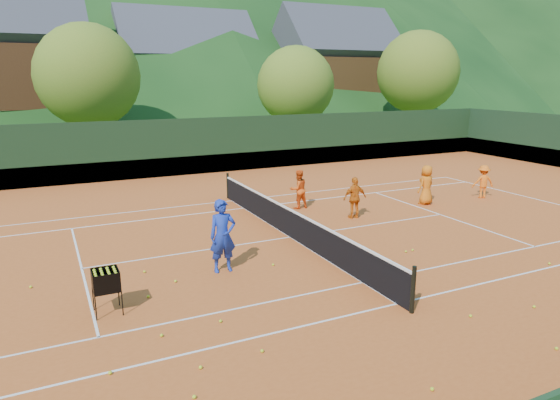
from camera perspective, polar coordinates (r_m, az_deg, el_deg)
name	(u,v)px	position (r m, az deg, el deg)	size (l,w,h in m)	color
ground	(290,238)	(16.37, 1.19, -4.33)	(400.00, 400.00, 0.00)	#2C4B17
clay_court	(290,237)	(16.37, 1.19, -4.30)	(40.00, 24.00, 0.02)	#B44F1D
coach	(223,236)	(13.36, -6.56, -4.10)	(0.72, 0.47, 1.98)	#1932A8
student_a	(298,189)	(19.76, 2.11, 1.25)	(0.76, 0.59, 1.56)	#F65A15
student_b	(355,198)	(18.54, 8.55, 0.24)	(0.91, 0.38, 1.55)	orange
student_c	(426,185)	(21.26, 16.37, 1.67)	(0.79, 0.52, 1.62)	orange
student_d	(483,182)	(23.22, 22.19, 1.96)	(0.92, 0.53, 1.43)	orange
tennis_ball_1	(413,250)	(15.60, 14.91, -5.54)	(0.07, 0.07, 0.07)	#BADF25
tennis_ball_3	(262,351)	(9.90, -2.06, -16.86)	(0.07, 0.07, 0.07)	#BADF25
tennis_ball_4	(162,335)	(10.68, -13.38, -14.82)	(0.07, 0.07, 0.07)	#BADF25
tennis_ball_5	(144,272)	(13.95, -15.23, -7.90)	(0.07, 0.07, 0.07)	#BADF25
tennis_ball_6	(374,277)	(13.37, 10.71, -8.62)	(0.07, 0.07, 0.07)	#BADF25
tennis_ball_8	(221,321)	(11.01, -6.80, -13.58)	(0.07, 0.07, 0.07)	#BADF25
tennis_ball_10	(175,281)	(13.15, -11.86, -9.06)	(0.07, 0.07, 0.07)	#BADF25
tennis_ball_12	(31,287)	(13.99, -26.60, -8.87)	(0.07, 0.07, 0.07)	#BADF25
tennis_ball_13	(148,296)	(12.44, -14.83, -10.61)	(0.07, 0.07, 0.07)	#BADF25
tennis_ball_14	(201,367)	(9.53, -9.07, -18.37)	(0.07, 0.07, 0.07)	#BADF25
tennis_ball_15	(471,316)	(11.90, 20.95, -12.27)	(0.07, 0.07, 0.07)	#BADF25
tennis_ball_16	(432,389)	(9.25, 17.00, -19.96)	(0.07, 0.07, 0.07)	#BADF25
tennis_ball_17	(273,265)	(13.94, -0.80, -7.41)	(0.07, 0.07, 0.07)	#BADF25
tennis_ball_18	(406,251)	(15.42, 14.19, -5.72)	(0.07, 0.07, 0.07)	#BADF25
tennis_ball_19	(194,397)	(8.83, -9.78, -21.30)	(0.07, 0.07, 0.07)	#BADF25
tennis_ball_20	(534,307)	(12.91, 27.04, -10.81)	(0.07, 0.07, 0.07)	#BADF25
tennis_ball_21	(110,373)	(9.76, -18.85, -18.18)	(0.07, 0.07, 0.07)	#BADF25
tennis_ball_22	(557,348)	(11.30, 29.05, -14.61)	(0.07, 0.07, 0.07)	#BADF25
tennis_ball_23	(549,264)	(15.91, 28.43, -6.41)	(0.07, 0.07, 0.07)	#BADF25
court_lines	(290,237)	(16.37, 1.19, -4.25)	(23.83, 11.03, 0.00)	white
tennis_net	(290,222)	(16.22, 1.20, -2.58)	(0.10, 12.07, 1.10)	black
perimeter_fence	(291,200)	(16.02, 1.22, -0.02)	(40.40, 24.24, 3.00)	black
ball_hopper	(106,281)	(11.70, -19.28, -8.76)	(0.57, 0.57, 1.00)	black
chalet_mid	(186,79)	(49.62, -10.68, 13.49)	(12.65, 8.82, 11.45)	beige
chalet_right	(334,76)	(51.53, 6.22, 13.94)	(11.50, 8.82, 11.91)	beige
tree_b	(88,76)	(34.01, -21.07, 13.11)	(6.40, 6.40, 8.40)	#3D2818
tree_c	(296,85)	(37.03, 1.83, 12.98)	(5.60, 5.60, 7.35)	#3F2719
tree_d	(418,72)	(44.61, 15.45, 13.90)	(6.80, 6.80, 8.93)	#412B1A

